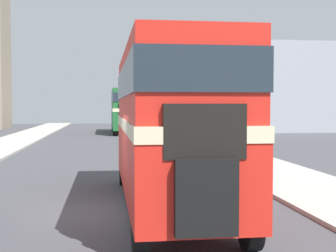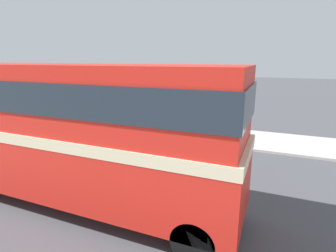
% 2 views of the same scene
% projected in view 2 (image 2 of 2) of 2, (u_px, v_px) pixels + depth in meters
% --- Properties ---
extents(ground_plane, '(120.00, 120.00, 0.00)m').
position_uv_depth(ground_plane, '(105.00, 177.00, 9.79)').
color(ground_plane, '#47474C').
extents(sidewalk_left, '(3.50, 120.00, 0.12)m').
position_uv_depth(sidewalk_left, '(172.00, 131.00, 15.82)').
color(sidewalk_left, '#B7B2A8').
rests_on(sidewalk_left, ground_plane).
extents(double_decker_bus, '(2.38, 9.60, 4.14)m').
position_uv_depth(double_decker_bus, '(78.00, 125.00, 7.43)').
color(double_decker_bus, red).
rests_on(double_decker_bus, ground_plane).
extents(car_parked_near, '(1.74, 4.19, 1.44)m').
position_uv_depth(car_parked_near, '(123.00, 128.00, 13.72)').
color(car_parked_near, '#1E479E').
rests_on(car_parked_near, ground_plane).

